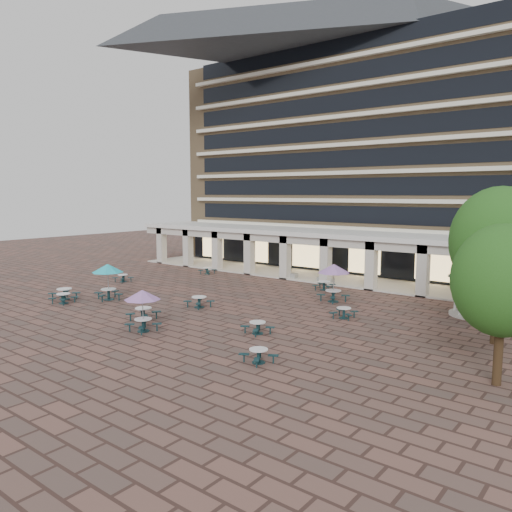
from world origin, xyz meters
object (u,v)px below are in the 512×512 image
(picnic_table_1, at_px, (143,313))
(picnic_table_2, at_px, (258,327))
(picnic_table_0, at_px, (64,293))
(planter_right, at_px, (326,277))
(planter_left, at_px, (290,273))
(gazebo, at_px, (478,276))

(picnic_table_1, height_order, picnic_table_2, picnic_table_1)
(picnic_table_0, xyz_separation_m, planter_right, (11.66, 17.90, 0.03))
(picnic_table_0, distance_m, picnic_table_2, 16.89)
(picnic_table_1, bearing_deg, planter_left, 80.55)
(picnic_table_0, relative_size, picnic_table_2, 1.04)
(picnic_table_2, height_order, planter_right, planter_right)
(picnic_table_1, xyz_separation_m, gazebo, (15.85, 13.86, 2.10))
(picnic_table_0, height_order, gazebo, gazebo)
(planter_left, relative_size, planter_right, 1.00)
(picnic_table_1, height_order, gazebo, gazebo)
(picnic_table_1, xyz_separation_m, planter_right, (2.30, 18.15, 0.05))
(picnic_table_0, height_order, picnic_table_1, picnic_table_0)
(picnic_table_0, height_order, planter_right, planter_right)
(gazebo, bearing_deg, picnic_table_0, -151.64)
(gazebo, height_order, planter_left, gazebo)
(picnic_table_2, height_order, gazebo, gazebo)
(picnic_table_1, bearing_deg, picnic_table_2, 0.64)
(picnic_table_1, relative_size, planter_left, 1.32)
(picnic_table_2, bearing_deg, gazebo, 70.48)
(planter_left, height_order, planter_right, planter_right)
(picnic_table_1, xyz_separation_m, picnic_table_2, (7.44, 1.97, -0.05))
(picnic_table_2, bearing_deg, picnic_table_0, -158.44)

